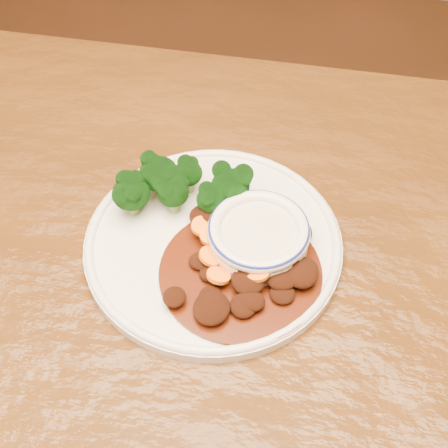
# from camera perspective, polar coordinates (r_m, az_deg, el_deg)

# --- Properties ---
(dining_table) EXTENTS (1.52, 0.93, 0.75)m
(dining_table) POSITION_cam_1_polar(r_m,az_deg,el_deg) (0.76, -4.05, -10.37)
(dining_table) COLOR #4D2B0D
(dining_table) RESTS_ON ground
(dinner_plate) EXTENTS (0.30, 0.30, 0.02)m
(dinner_plate) POSITION_cam_1_polar(r_m,az_deg,el_deg) (0.72, -1.00, -1.67)
(dinner_plate) COLOR white
(dinner_plate) RESTS_ON dining_table
(broccoli_florets) EXTENTS (0.16, 0.09, 0.05)m
(broccoli_florets) POSITION_cam_1_polar(r_m,az_deg,el_deg) (0.73, -4.08, 3.48)
(broccoli_florets) COLOR #7A9D51
(broccoli_florets) RESTS_ON dinner_plate
(mince_stew) EXTENTS (0.18, 0.18, 0.03)m
(mince_stew) POSITION_cam_1_polar(r_m,az_deg,el_deg) (0.69, 2.01, -3.53)
(mince_stew) COLOR #451707
(mince_stew) RESTS_ON dinner_plate
(dip_bowl) EXTENTS (0.11, 0.11, 0.05)m
(dip_bowl) POSITION_cam_1_polar(r_m,az_deg,el_deg) (0.70, 3.14, -1.35)
(dip_bowl) COLOR white
(dip_bowl) RESTS_ON dining_table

